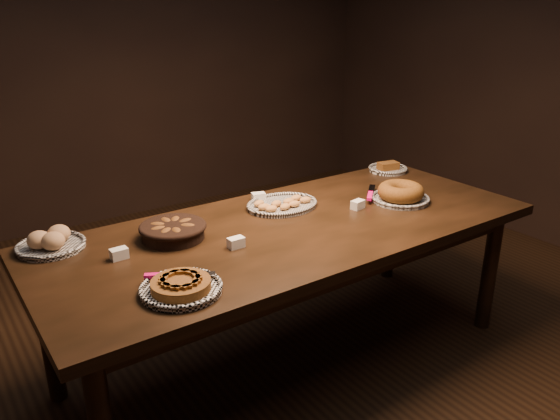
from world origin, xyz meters
TOP-DOWN VIEW (x-y plane):
  - ground at (0.00, 0.00)m, footprint 5.00×5.00m
  - buffet_table at (0.00, 0.00)m, footprint 2.40×1.00m
  - apple_tart_plate at (-0.71, -0.28)m, footprint 0.31×0.31m
  - madeleine_platter at (0.10, 0.23)m, footprint 0.38×0.31m
  - bundt_cake_plate at (0.67, -0.05)m, footprint 0.35×0.40m
  - croissant_basket at (-0.53, 0.18)m, footprint 0.36×0.36m
  - bread_roll_plate at (-1.01, 0.38)m, footprint 0.29×0.29m
  - loaf_plate at (1.02, 0.38)m, footprint 0.24×0.24m
  - tent_cards at (0.02, 0.09)m, footprint 1.68×0.50m

SIDE VIEW (x-z plane):
  - ground at x=0.00m, z-range 0.00..0.00m
  - buffet_table at x=0.00m, z-range 0.30..1.05m
  - madeleine_platter at x=0.10m, z-range 0.74..0.79m
  - loaf_plate at x=1.02m, z-range 0.74..0.80m
  - apple_tart_plate at x=-0.71m, z-range 0.74..0.80m
  - tent_cards at x=0.02m, z-range 0.75..0.79m
  - bread_roll_plate at x=-1.01m, z-range 0.74..0.83m
  - bundt_cake_plate at x=0.67m, z-range 0.74..0.84m
  - croissant_basket at x=-0.53m, z-range 0.76..0.83m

